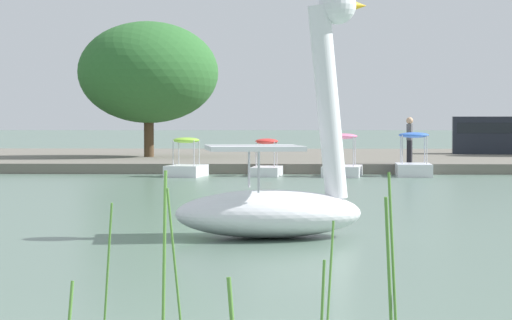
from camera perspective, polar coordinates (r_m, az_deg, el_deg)
shore_bank_far at (r=48.46m, az=-0.13°, el=0.08°), size 134.41×21.69×0.38m
swan_boat at (r=17.02m, az=1.18°, el=-1.68°), size 3.34×2.24×4.18m
pedal_boat_lime at (r=36.22m, az=-3.90°, el=-0.32°), size 1.47×2.00×1.38m
pedal_boat_red at (r=36.45m, az=0.59°, el=-0.26°), size 1.17×2.02×1.33m
pedal_boat_pink at (r=36.29m, az=4.82°, el=-0.25°), size 1.58×2.35×1.52m
pedal_boat_blue at (r=36.75m, az=8.76°, el=-0.17°), size 1.33×2.13×1.56m
tree_broadleaf_right at (r=45.47m, az=-6.00°, el=4.87°), size 8.52×8.42×5.97m
person_on_path at (r=38.76m, az=8.55°, el=1.26°), size 0.26×0.27×1.73m
parked_van at (r=50.91m, az=13.62°, el=1.43°), size 5.08×2.49×1.80m
reed_clump_foreground at (r=7.61m, az=-3.31°, el=-7.59°), size 3.70×1.55×1.57m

